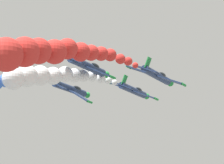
{
  "coord_description": "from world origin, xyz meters",
  "views": [
    {
      "loc": [
        35.47,
        -70.1,
        73.44
      ],
      "look_at": [
        0.0,
        0.0,
        91.22
      ],
      "focal_mm": 84.74,
      "sensor_mm": 36.0,
      "label": 1
    }
  ],
  "objects_px": {
    "airplane_left_inner": "(71,89)",
    "airplane_right_inner": "(157,76)",
    "airplane_left_outer": "(88,66)",
    "airplane_lead": "(134,90)"
  },
  "relations": [
    {
      "from": "airplane_left_inner",
      "to": "airplane_left_outer",
      "type": "distance_m",
      "value": 12.32
    },
    {
      "from": "airplane_left_inner",
      "to": "airplane_left_outer",
      "type": "xyz_separation_m",
      "value": [
        8.32,
        -9.07,
        0.7
      ]
    },
    {
      "from": "airplane_left_inner",
      "to": "airplane_left_outer",
      "type": "relative_size",
      "value": 1.0
    },
    {
      "from": "airplane_right_inner",
      "to": "airplane_lead",
      "type": "bearing_deg",
      "value": 132.82
    },
    {
      "from": "airplane_left_outer",
      "to": "airplane_right_inner",
      "type": "bearing_deg",
      "value": 47.71
    },
    {
      "from": "airplane_left_inner",
      "to": "airplane_right_inner",
      "type": "relative_size",
      "value": 1.0
    },
    {
      "from": "airplane_left_inner",
      "to": "airplane_right_inner",
      "type": "height_order",
      "value": "airplane_left_inner"
    },
    {
      "from": "airplane_left_outer",
      "to": "airplane_lead",
      "type": "bearing_deg",
      "value": 91.08
    },
    {
      "from": "airplane_left_inner",
      "to": "airplane_lead",
      "type": "bearing_deg",
      "value": 40.43
    },
    {
      "from": "airplane_right_inner",
      "to": "airplane_left_outer",
      "type": "height_order",
      "value": "airplane_left_outer"
    }
  ]
}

